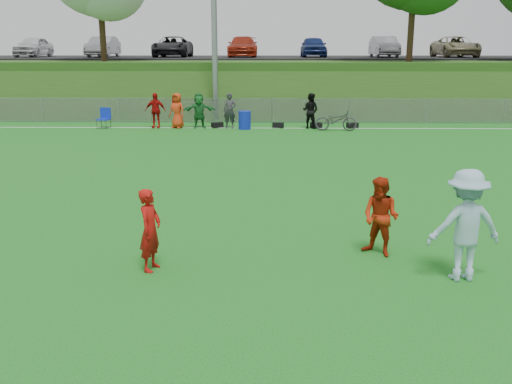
{
  "coord_description": "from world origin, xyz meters",
  "views": [
    {
      "loc": [
        -0.24,
        -9.71,
        3.93
      ],
      "look_at": [
        -0.45,
        0.5,
        1.29
      ],
      "focal_mm": 40.0,
      "sensor_mm": 36.0,
      "label": 1
    }
  ],
  "objects_px": {
    "recycling_bin": "(245,120)",
    "player_red_center": "(381,217)",
    "player_blue": "(465,225)",
    "bicycle": "(336,120)",
    "player_red_left": "(150,230)"
  },
  "relations": [
    {
      "from": "player_blue",
      "to": "recycling_bin",
      "type": "height_order",
      "value": "player_blue"
    },
    {
      "from": "recycling_bin",
      "to": "bicycle",
      "type": "relative_size",
      "value": 0.45
    },
    {
      "from": "player_red_left",
      "to": "bicycle",
      "type": "distance_m",
      "value": 18.13
    },
    {
      "from": "bicycle",
      "to": "player_blue",
      "type": "bearing_deg",
      "value": -172.95
    },
    {
      "from": "player_red_left",
      "to": "recycling_bin",
      "type": "relative_size",
      "value": 1.72
    },
    {
      "from": "player_red_left",
      "to": "bicycle",
      "type": "height_order",
      "value": "player_red_left"
    },
    {
      "from": "bicycle",
      "to": "recycling_bin",
      "type": "bearing_deg",
      "value": 90.9
    },
    {
      "from": "recycling_bin",
      "to": "player_red_center",
      "type": "bearing_deg",
      "value": -79.12
    },
    {
      "from": "player_red_center",
      "to": "player_blue",
      "type": "distance_m",
      "value": 1.67
    },
    {
      "from": "player_blue",
      "to": "bicycle",
      "type": "xyz_separation_m",
      "value": [
        -0.12,
        17.65,
        -0.46
      ]
    },
    {
      "from": "player_red_left",
      "to": "bicycle",
      "type": "xyz_separation_m",
      "value": [
        5.31,
        17.33,
        -0.24
      ]
    },
    {
      "from": "player_red_left",
      "to": "player_blue",
      "type": "relative_size",
      "value": 0.77
    },
    {
      "from": "recycling_bin",
      "to": "bicycle",
      "type": "xyz_separation_m",
      "value": [
        4.33,
        -0.44,
        0.07
      ]
    },
    {
      "from": "player_red_left",
      "to": "player_red_center",
      "type": "height_order",
      "value": "player_red_center"
    },
    {
      "from": "player_blue",
      "to": "recycling_bin",
      "type": "distance_m",
      "value": 18.63
    }
  ]
}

